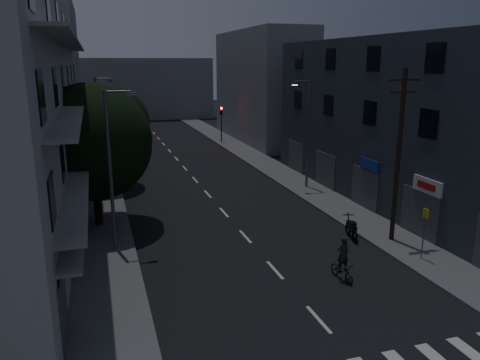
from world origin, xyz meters
TOP-DOWN VIEW (x-y plane):
  - ground at (0.00, 25.00)m, footprint 160.00×160.00m
  - sidewalk_left at (-7.50, 25.00)m, footprint 3.00×90.00m
  - sidewalk_right at (7.50, 25.00)m, footprint 3.00×90.00m
  - lane_markings at (0.00, 31.25)m, footprint 0.15×60.50m
  - building_left at (-11.98, 18.00)m, footprint 7.00×36.00m
  - building_right at (11.99, 14.00)m, footprint 6.19×28.00m
  - building_far_left at (-12.00, 48.00)m, footprint 6.00×20.00m
  - building_far_right at (12.00, 42.00)m, footprint 6.00×20.00m
  - building_far_end at (0.00, 70.00)m, footprint 24.00×8.00m
  - tree_near at (-7.64, 15.19)m, footprint 6.66×6.66m
  - tree_mid at (-7.44, 24.23)m, footprint 6.06×6.06m
  - tree_far at (-7.60, 35.44)m, footprint 5.24×5.24m
  - traffic_signal_far_right at (6.75, 41.20)m, footprint 0.28×0.37m
  - traffic_signal_far_left at (-6.43, 40.99)m, footprint 0.28×0.37m
  - street_lamp_left_near at (-6.86, 11.05)m, footprint 1.51×0.25m
  - street_lamp_right at (7.48, 19.35)m, footprint 1.51×0.25m
  - street_lamp_left_far at (-7.14, 29.65)m, footprint 1.51×0.25m
  - utility_pole at (7.28, 7.95)m, footprint 1.80×0.24m
  - bus_stop_sign at (7.14, 5.32)m, footprint 0.06×0.35m
  - motorcycle at (5.49, 9.08)m, footprint 0.73×1.99m
  - cyclist at (2.48, 4.71)m, footprint 0.74×1.66m

SIDE VIEW (x-z plane):
  - ground at x=0.00m, z-range 0.00..0.00m
  - lane_markings at x=0.00m, z-range 0.00..0.01m
  - sidewalk_left at x=-7.50m, z-range 0.00..0.15m
  - sidewalk_right at x=7.50m, z-range 0.00..0.15m
  - motorcycle at x=5.49m, z-range -0.14..1.16m
  - cyclist at x=2.48m, z-range -0.33..1.71m
  - bus_stop_sign at x=7.14m, z-range 0.63..3.15m
  - traffic_signal_far_right at x=6.75m, z-range 1.05..5.15m
  - traffic_signal_far_left at x=-6.43m, z-range 1.05..5.15m
  - tree_far at x=-7.60m, z-range 0.97..7.44m
  - street_lamp_left_near at x=-6.86m, z-range 0.60..8.60m
  - street_lamp_right at x=7.48m, z-range 0.60..8.60m
  - street_lamp_left_far at x=-7.14m, z-range 0.60..8.60m
  - tree_mid at x=-7.44m, z-range 1.08..8.54m
  - utility_pole at x=7.28m, z-range 0.37..9.37m
  - building_far_end at x=0.00m, z-range 0.00..10.00m
  - tree_near at x=-7.64m, z-range 1.18..9.39m
  - building_right at x=11.99m, z-range 0.00..11.00m
  - building_far_right at x=12.00m, z-range 0.00..13.00m
  - building_left at x=-11.98m, z-range -0.01..13.99m
  - building_far_left at x=-12.00m, z-range 0.00..16.00m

